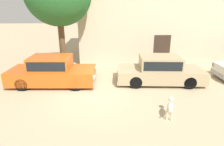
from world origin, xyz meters
name	(u,v)px	position (x,y,z in m)	size (l,w,h in m)	color
ground_plane	(92,93)	(0.00, 0.00, 0.00)	(80.00, 80.00, 0.00)	tan
parked_sedan_nearest	(52,71)	(-2.07, 1.14, 0.74)	(4.50, 1.94, 1.50)	#D15619
parked_sedan_second	(160,70)	(3.48, 1.13, 0.71)	(4.65, 2.09, 1.44)	tan
apartment_block	(182,5)	(6.73, 7.16, 3.91)	(15.48, 6.32, 7.83)	beige
stray_dog_spotted	(170,106)	(2.94, -2.17, 0.45)	(0.45, 0.95, 0.69)	beige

